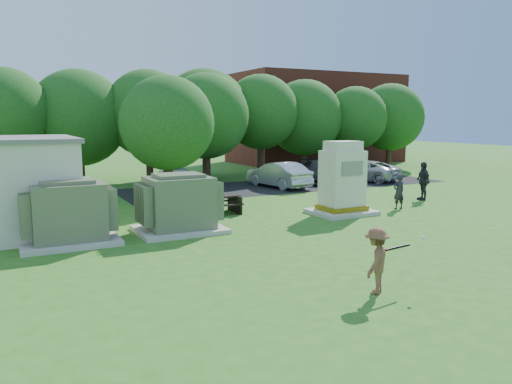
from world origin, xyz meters
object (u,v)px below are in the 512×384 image
transformer_left (68,214)px  person_walking_right (423,181)px  generator_cabinet (342,182)px  person_by_generator (399,192)px  batter (376,261)px  car_white (178,179)px  car_silver_a (278,175)px  transformer_right (179,205)px  picnic_table (218,203)px  car_silver_b (362,171)px  car_dark (319,172)px

transformer_left → person_walking_right: (16.63, 1.23, -0.02)m
generator_cabinet → person_by_generator: size_ratio=1.97×
person_walking_right → batter: bearing=-31.8°
transformer_left → car_white: (6.77, 9.39, -0.27)m
car_silver_a → transformer_left: bearing=26.4°
transformer_right → picnic_table: (2.51, 2.47, -0.49)m
picnic_table → transformer_left: bearing=-158.4°
car_white → car_silver_a: size_ratio=0.90×
batter → car_silver_a: bearing=-146.9°
generator_cabinet → batter: 9.74m
batter → car_silver_b: 21.52m
generator_cabinet → car_silver_b: generator_cabinet is taller
generator_cabinet → batter: (-5.18, -8.23, -0.57)m
transformer_left → car_silver_b: size_ratio=0.63×
transformer_left → car_silver_a: 15.19m
transformer_right → batter: size_ratio=1.95×
car_dark → transformer_right: bearing=-120.2°
batter → person_by_generator: size_ratio=0.99×
car_dark → batter: bearing=-98.1°
generator_cabinet → car_dark: size_ratio=0.66×
transformer_left → picnic_table: transformer_left is taller
picnic_table → batter: bearing=-92.9°
picnic_table → car_silver_b: car_silver_b is taller
person_walking_right → car_dark: bearing=-158.3°
batter → car_white: batter is taller
generator_cabinet → picnic_table: 5.29m
transformer_left → transformer_right: 3.70m
picnic_table → batter: 10.63m
transformer_left → transformer_right: (3.70, 0.00, 0.00)m
generator_cabinet → picnic_table: size_ratio=1.70×
transformer_right → person_walking_right: bearing=5.4°
transformer_right → generator_cabinet: 7.17m
transformer_left → person_walking_right: transformer_left is taller
picnic_table → car_silver_a: bearing=43.5°
picnic_table → person_by_generator: size_ratio=1.16×
transformer_right → person_walking_right: 12.99m
transformer_left → car_silver_a: (12.59, 8.50, -0.22)m
generator_cabinet → car_silver_a: bearing=78.4°
generator_cabinet → car_white: size_ratio=0.75×
transformer_left → person_by_generator: (13.81, -0.13, -0.19)m
transformer_right → person_walking_right: (12.93, 1.23, -0.02)m
generator_cabinet → picnic_table: generator_cabinet is taller
transformer_right → car_dark: (12.36, 9.37, -0.29)m
person_walking_right → car_silver_b: bearing=-179.6°
batter → picnic_table: bearing=-127.2°
picnic_table → person_walking_right: person_walking_right is taller
car_white → picnic_table: bearing=-93.5°
batter → car_dark: 20.37m
transformer_right → picnic_table: 3.55m
transformer_left → car_white: 11.58m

